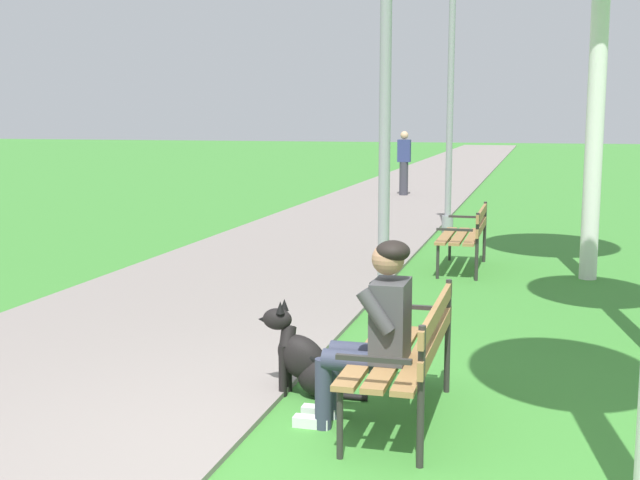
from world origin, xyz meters
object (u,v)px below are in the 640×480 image
park_bench_near (409,348)px  pedestrian_distant (404,163)px  person_seated_on_near_bench (374,327)px  lamp_post_near (385,108)px  park_bench_mid (467,232)px  lamp_post_mid (450,100)px  dog_black (308,362)px

park_bench_near → pedestrian_distant: (-2.57, 15.50, 0.33)m
person_seated_on_near_bench → lamp_post_near: bearing=99.4°
pedestrian_distant → park_bench_mid: bearing=-76.0°
lamp_post_near → lamp_post_mid: bearing=90.9°
park_bench_near → pedestrian_distant: size_ratio=0.91×
park_bench_near → pedestrian_distant: bearing=99.4°
person_seated_on_near_bench → dog_black: bearing=140.0°
park_bench_near → pedestrian_distant: pedestrian_distant is taller
dog_black → lamp_post_near: bearing=86.5°
park_bench_near → park_bench_mid: 5.69m
dog_black → pedestrian_distant: size_ratio=0.50×
park_bench_mid → lamp_post_mid: (-0.64, 3.51, 1.79)m
park_bench_mid → person_seated_on_near_bench: 5.84m
park_bench_near → park_bench_mid: bearing=91.2°
lamp_post_near → pedestrian_distant: lamp_post_near is taller
park_bench_mid → dog_black: (-0.67, -5.35, -0.25)m
lamp_post_mid → lamp_post_near: bearing=-89.1°
lamp_post_near → person_seated_on_near_bench: bearing=-80.6°
dog_black → person_seated_on_near_bench: bearing=-40.0°
lamp_post_mid → park_bench_mid: bearing=-79.6°
pedestrian_distant → person_seated_on_near_bench: bearing=-81.4°
lamp_post_mid → person_seated_on_near_bench: bearing=-86.6°
park_bench_mid → pedestrian_distant: pedestrian_distant is taller
lamp_post_near → pedestrian_distant: (-1.92, 12.95, -1.26)m
park_bench_mid → lamp_post_near: lamp_post_near is taller
park_bench_mid → pedestrian_distant: size_ratio=0.91×
park_bench_mid → park_bench_near: bearing=-88.8°
lamp_post_near → lamp_post_mid: 6.65m
dog_black → lamp_post_near: size_ratio=0.20×
dog_black → lamp_post_mid: 9.09m
park_bench_near → lamp_post_mid: size_ratio=0.34×
person_seated_on_near_bench → dog_black: size_ratio=1.50×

